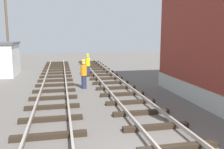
{
  "coord_description": "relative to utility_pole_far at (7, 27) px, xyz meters",
  "views": [
    {
      "loc": [
        -2.22,
        -5.29,
        3.42
      ],
      "look_at": [
        0.49,
        7.54,
        1.21
      ],
      "focal_mm": 38.49,
      "sensor_mm": 36.0,
      "label": 1
    }
  ],
  "objects": [
    {
      "name": "track_worker_distant",
      "position": [
        7.53,
        -7.75,
        -3.19
      ],
      "size": [
        0.4,
        0.4,
        1.87
      ],
      "color": "#262D4C",
      "rests_on": "ground"
    },
    {
      "name": "track_worker_foreground",
      "position": [
        6.8,
        -12.2,
        -3.19
      ],
      "size": [
        0.4,
        0.4,
        1.87
      ],
      "color": "#262D4C",
      "rests_on": "ground"
    },
    {
      "name": "utility_pole_far",
      "position": [
        0.0,
        0.0,
        0.0
      ],
      "size": [
        1.8,
        0.24,
        7.85
      ],
      "color": "brown",
      "rests_on": "ground"
    }
  ]
}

